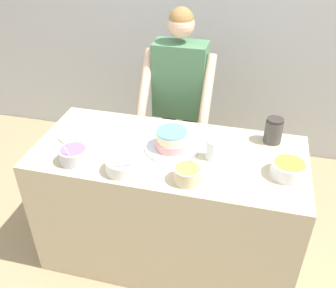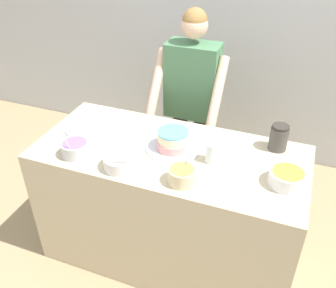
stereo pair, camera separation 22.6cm
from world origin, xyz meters
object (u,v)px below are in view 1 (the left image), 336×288
object	(u,v)px
frosting_bowl_purple	(74,155)
frosting_bowl_pink	(123,164)
frosting_bowl_olive	(187,174)
frosting_bowl_orange	(289,168)
drinking_glass	(212,150)
ceramic_plate	(77,135)
cake	(172,141)
stoneware_jar	(274,131)
person_baker	(180,92)

from	to	relation	value
frosting_bowl_purple	frosting_bowl_pink	size ratio (longest dim) A/B	0.85
frosting_bowl_olive	frosting_bowl_orange	distance (m)	0.58
frosting_bowl_olive	drinking_glass	world-z (taller)	frosting_bowl_olive
frosting_bowl_pink	ceramic_plate	world-z (taller)	frosting_bowl_pink
cake	stoneware_jar	size ratio (longest dim) A/B	2.04
frosting_bowl_orange	frosting_bowl_pink	bearing A→B (deg)	-168.50
drinking_glass	ceramic_plate	distance (m)	0.91
cake	stoneware_jar	world-z (taller)	stoneware_jar
frosting_bowl_olive	ceramic_plate	world-z (taller)	frosting_bowl_olive
cake	frosting_bowl_orange	bearing A→B (deg)	-8.09
frosting_bowl_purple	frosting_bowl_orange	world-z (taller)	frosting_bowl_purple
ceramic_plate	person_baker	bearing A→B (deg)	53.08
person_baker	frosting_bowl_purple	size ratio (longest dim) A/B	9.34
person_baker	frosting_bowl_purple	xyz separation A→B (m)	(-0.43, -0.98, 0.00)
drinking_glass	frosting_bowl_pink	bearing A→B (deg)	-152.62
frosting_bowl_orange	frosting_bowl_olive	bearing A→B (deg)	-160.88
frosting_bowl_pink	ceramic_plate	bearing A→B (deg)	146.89
drinking_glass	frosting_bowl_purple	bearing A→B (deg)	-163.71
cake	drinking_glass	bearing A→B (deg)	-8.63
person_baker	stoneware_jar	size ratio (longest dim) A/B	9.53
person_baker	stoneware_jar	bearing A→B (deg)	-33.49
frosting_bowl_orange	stoneware_jar	world-z (taller)	stoneware_jar
ceramic_plate	stoneware_jar	size ratio (longest dim) A/B	1.39
frosting_bowl_purple	stoneware_jar	distance (m)	1.25
cake	frosting_bowl_purple	distance (m)	0.60
frosting_bowl_purple	ceramic_plate	xyz separation A→B (m)	(-0.11, 0.26, -0.04)
frosting_bowl_olive	drinking_glass	size ratio (longest dim) A/B	1.29
drinking_glass	person_baker	bearing A→B (deg)	116.13
cake	ceramic_plate	bearing A→B (deg)	-179.34
frosting_bowl_olive	frosting_bowl_pink	size ratio (longest dim) A/B	0.79
frosting_bowl_pink	ceramic_plate	xyz separation A→B (m)	(-0.43, 0.28, -0.04)
ceramic_plate	stoneware_jar	bearing A→B (deg)	10.94
person_baker	cake	xyz separation A→B (m)	(0.11, -0.71, 0.01)
person_baker	frosting_bowl_pink	distance (m)	1.00
ceramic_plate	frosting_bowl_orange	bearing A→B (deg)	-3.92
drinking_glass	ceramic_plate	world-z (taller)	drinking_glass
drinking_glass	stoneware_jar	world-z (taller)	stoneware_jar
frosting_bowl_pink	ceramic_plate	size ratio (longest dim) A/B	0.86
person_baker	ceramic_plate	distance (m)	0.90
frosting_bowl_purple	stoneware_jar	size ratio (longest dim) A/B	1.02
frosting_bowl_olive	stoneware_jar	xyz separation A→B (m)	(0.45, 0.52, 0.03)
frosting_bowl_olive	stoneware_jar	world-z (taller)	stoneware_jar
cake	frosting_bowl_purple	world-z (taller)	frosting_bowl_purple
frosting_bowl_purple	stoneware_jar	bearing A→B (deg)	23.92
cake	frosting_bowl_olive	world-z (taller)	frosting_bowl_olive
drinking_glass	frosting_bowl_orange	bearing A→B (deg)	-7.78
frosting_bowl_pink	drinking_glass	xyz separation A→B (m)	(0.48, 0.25, 0.02)
frosting_bowl_purple	ceramic_plate	bearing A→B (deg)	113.37
stoneware_jar	frosting_bowl_purple	bearing A→B (deg)	-156.08
frosting_bowl_orange	stoneware_jar	size ratio (longest dim) A/B	1.20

